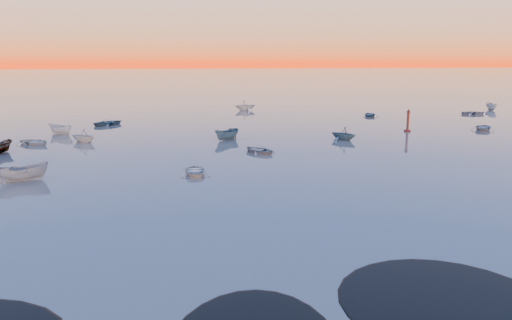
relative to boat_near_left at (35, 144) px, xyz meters
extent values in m
plane|color=#70655D|center=(21.86, 55.46, 0.00)|extent=(600.00, 600.00, 0.00)
imported|color=silver|center=(0.00, 0.00, 0.00)|extent=(3.91, 4.42, 1.05)
imported|color=gray|center=(4.22, -18.58, 0.00)|extent=(3.10, 4.56, 1.46)
imported|color=#365568|center=(38.04, -2.04, 0.00)|extent=(3.88, 3.64, 1.29)
cylinder|color=#47150F|center=(49.26, 3.68, 0.05)|extent=(0.94, 0.94, 0.31)
cylinder|color=#47150F|center=(49.26, 3.68, 1.35)|extent=(0.33, 0.33, 2.71)
cone|color=#47150F|center=(49.26, 3.68, 2.97)|extent=(0.62, 0.62, 0.52)
camera|label=1|loc=(18.22, -62.63, 10.56)|focal=35.00mm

